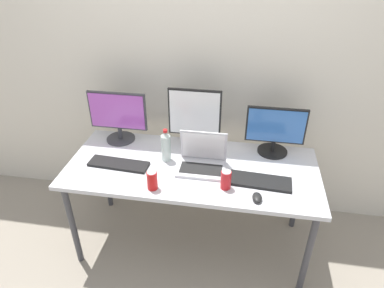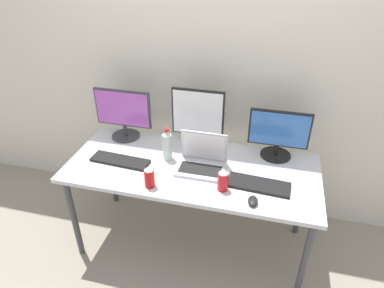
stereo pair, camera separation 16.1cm
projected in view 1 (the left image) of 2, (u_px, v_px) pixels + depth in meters
ground_plane at (192, 241)px, 2.75m from camera, size 16.00×16.00×0.00m
wall_back at (205, 60)px, 2.56m from camera, size 7.00×0.08×2.60m
work_desk at (192, 173)px, 2.39m from camera, size 1.73×0.75×0.74m
monitor_left at (118, 116)px, 2.56m from camera, size 0.44×0.22×0.39m
monitor_center at (195, 118)px, 2.47m from camera, size 0.38×0.21×0.45m
monitor_right at (275, 130)px, 2.42m from camera, size 0.42×0.22×0.36m
laptop_silver at (202, 160)px, 2.32m from camera, size 0.32×0.24×0.25m
keyboard_main at (260, 181)px, 2.20m from camera, size 0.40×0.17×0.02m
keyboard_aux at (119, 164)px, 2.36m from camera, size 0.42×0.15×0.02m
mouse_by_keyboard at (257, 198)px, 2.06m from camera, size 0.07×0.10×0.03m
water_bottle at (166, 146)px, 2.37m from camera, size 0.07×0.07×0.24m
soda_can_near_keyboard at (226, 180)px, 2.13m from camera, size 0.07×0.07×0.13m
soda_can_by_laptop at (152, 180)px, 2.12m from camera, size 0.07×0.07×0.13m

